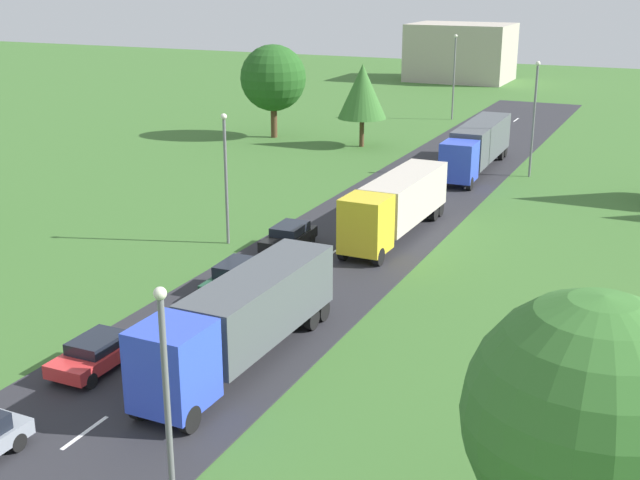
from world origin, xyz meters
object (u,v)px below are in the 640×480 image
at_px(car_second, 96,353).
at_px(car_fourth, 289,236).
at_px(car_third, 235,277).
at_px(lamppost_second, 226,172).
at_px(truck_second, 396,203).
at_px(truck_lead, 242,317).
at_px(distant_building, 461,52).
at_px(lamppost_lead, 167,402).
at_px(tree_maple, 362,91).
at_px(lamppost_third, 534,114).
at_px(tree_ash, 273,78).
at_px(truck_third, 477,144).
at_px(lamppost_fourth, 454,73).
at_px(tree_pine, 591,417).

relative_size(car_second, car_fourth, 0.92).
bearing_deg(car_third, lamppost_second, 123.25).
bearing_deg(truck_second, car_second, -102.73).
height_order(truck_lead, car_second, truck_lead).
height_order(car_second, distant_building, distant_building).
distance_m(lamppost_lead, tree_maple, 56.37).
xyz_separation_m(car_third, lamppost_third, (8.48, 31.39, 4.12)).
distance_m(truck_second, tree_maple, 27.78).
height_order(lamppost_third, tree_maple, lamppost_third).
bearing_deg(truck_lead, tree_ash, 116.21).
xyz_separation_m(car_second, lamppost_second, (-3.69, 16.56, 3.57)).
distance_m(truck_second, lamppost_lead, 29.59).
bearing_deg(tree_ash, car_fourth, -60.90).
xyz_separation_m(truck_second, car_second, (-4.95, -21.91, -1.34)).
xyz_separation_m(truck_third, tree_ash, (-21.65, 6.00, 3.55)).
distance_m(lamppost_second, lamppost_fourth, 48.07).
xyz_separation_m(lamppost_fourth, tree_maple, (-3.46, -17.94, 0.03)).
bearing_deg(truck_third, truck_second, -89.95).
bearing_deg(lamppost_third, lamppost_lead, -90.58).
bearing_deg(lamppost_fourth, car_fourth, -85.25).
bearing_deg(tree_ash, truck_second, -49.52).
bearing_deg(tree_maple, lamppost_third, -18.51).
bearing_deg(car_third, tree_maple, 102.26).
height_order(tree_maple, distant_building, distant_building).
bearing_deg(tree_ash, distant_building, 85.27).
relative_size(car_third, lamppost_lead, 0.56).
height_order(car_third, lamppost_fourth, lamppost_fourth).
bearing_deg(car_second, lamppost_second, 102.55).
bearing_deg(distant_building, lamppost_lead, -78.70).
relative_size(car_third, lamppost_fourth, 0.47).
bearing_deg(tree_pine, lamppost_fourth, 108.40).
distance_m(lamppost_lead, lamppost_second, 26.96).
height_order(truck_lead, lamppost_second, lamppost_second).
distance_m(car_second, lamppost_third, 42.39).
relative_size(truck_lead, car_third, 2.85).
height_order(tree_maple, tree_ash, tree_ash).
xyz_separation_m(truck_third, tree_pine, (14.47, -46.43, 3.06)).
relative_size(lamppost_fourth, tree_ash, 1.02).
bearing_deg(truck_third, tree_ash, 164.51).
bearing_deg(lamppost_second, truck_third, 70.79).
xyz_separation_m(car_fourth, tree_ash, (-16.88, 30.33, 4.92)).
distance_m(truck_third, tree_pine, 48.73).
distance_m(car_second, car_third, 9.80).
xyz_separation_m(lamppost_second, lamppost_third, (12.93, 24.60, 0.63)).
xyz_separation_m(truck_lead, car_second, (-5.10, -2.98, -1.31)).
xyz_separation_m(tree_maple, tree_ash, (-9.46, 0.61, 0.66)).
bearing_deg(lamppost_second, tree_pine, -43.21).
xyz_separation_m(car_fourth, lamppost_second, (-3.85, -0.40, 3.53)).
relative_size(car_third, tree_maple, 0.57).
bearing_deg(tree_maple, truck_second, -63.77).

